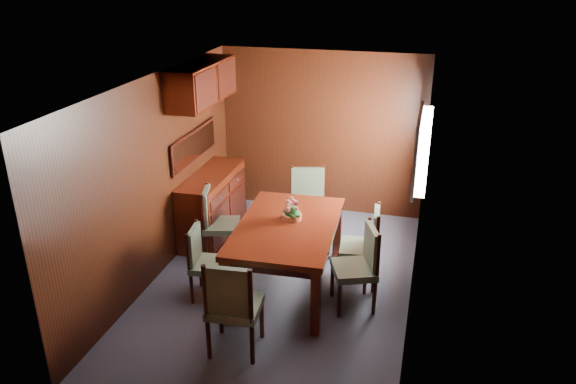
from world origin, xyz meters
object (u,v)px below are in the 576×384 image
(dining_table, at_px, (287,234))
(flower_centerpiece, at_px, (292,210))
(sideboard, at_px, (213,205))
(chair_left_near, at_px, (203,258))
(chair_right_near, at_px, (361,262))
(chair_head, at_px, (232,303))

(dining_table, relative_size, flower_centerpiece, 7.36)
(sideboard, height_order, chair_left_near, sideboard)
(dining_table, relative_size, chair_left_near, 2.06)
(chair_left_near, distance_m, chair_right_near, 1.75)
(dining_table, bearing_deg, sideboard, 139.39)
(chair_left_near, bearing_deg, chair_right_near, 91.45)
(dining_table, bearing_deg, flower_centerpiece, 79.92)
(sideboard, distance_m, chair_left_near, 1.54)
(sideboard, bearing_deg, dining_table, -38.13)
(chair_head, bearing_deg, sideboard, 111.47)
(chair_left_near, bearing_deg, dining_table, 108.08)
(chair_left_near, xyz_separation_m, chair_right_near, (1.73, 0.26, 0.06))
(sideboard, height_order, flower_centerpiece, flower_centerpiece)
(dining_table, xyz_separation_m, chair_left_near, (-0.86, -0.41, -0.22))
(chair_right_near, bearing_deg, sideboard, 39.98)
(chair_right_near, bearing_deg, dining_table, 59.04)
(dining_table, distance_m, flower_centerpiece, 0.27)
(chair_left_near, height_order, chair_head, chair_head)
(chair_head, height_order, flower_centerpiece, flower_centerpiece)
(sideboard, xyz_separation_m, chair_left_near, (0.48, -1.46, 0.03))
(dining_table, height_order, chair_right_near, chair_right_near)
(chair_right_near, distance_m, chair_head, 1.55)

